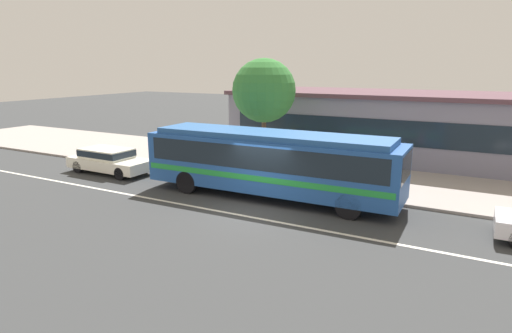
% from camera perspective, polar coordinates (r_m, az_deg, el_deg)
% --- Properties ---
extents(ground_plane, '(120.00, 120.00, 0.00)m').
position_cam_1_polar(ground_plane, '(17.08, -0.15, -5.75)').
color(ground_plane, '#353739').
extents(sidewalk_slab, '(60.00, 8.00, 0.12)m').
position_cam_1_polar(sidewalk_slab, '(23.37, 8.26, -0.54)').
color(sidewalk_slab, '#9D948D').
rests_on(sidewalk_slab, ground_plane).
extents(lane_stripe_center, '(56.00, 0.16, 0.01)m').
position_cam_1_polar(lane_stripe_center, '(16.42, -1.49, -6.53)').
color(lane_stripe_center, silver).
rests_on(lane_stripe_center, ground_plane).
extents(transit_bus, '(11.11, 2.76, 2.83)m').
position_cam_1_polar(transit_bus, '(18.30, 1.92, 0.87)').
color(transit_bus, '#2353A2').
rests_on(transit_bus, ground_plane).
extents(sedan_behind_bus, '(4.69, 1.91, 1.29)m').
position_cam_1_polar(sedan_behind_bus, '(24.06, -18.84, 0.90)').
color(sedan_behind_bus, white).
rests_on(sedan_behind_bus, ground_plane).
extents(pedestrian_waiting_near_sign, '(0.46, 0.46, 1.59)m').
position_cam_1_polar(pedestrian_waiting_near_sign, '(20.04, 17.68, -0.43)').
color(pedestrian_waiting_near_sign, '#333732').
rests_on(pedestrian_waiting_near_sign, sidewalk_slab).
extents(pedestrian_walking_along_curb, '(0.47, 0.47, 1.61)m').
position_cam_1_polar(pedestrian_walking_along_curb, '(22.92, -3.94, 1.86)').
color(pedestrian_walking_along_curb, '#2A224C').
rests_on(pedestrian_walking_along_curb, sidewalk_slab).
extents(pedestrian_standing_by_tree, '(0.48, 0.48, 1.69)m').
position_cam_1_polar(pedestrian_standing_by_tree, '(21.65, -2.85, 1.33)').
color(pedestrian_standing_by_tree, '#2B3E2E').
rests_on(pedestrian_standing_by_tree, sidewalk_slab).
extents(bus_stop_sign, '(0.16, 0.43, 2.53)m').
position_cam_1_polar(bus_stop_sign, '(19.01, 13.15, 1.29)').
color(bus_stop_sign, gray).
rests_on(bus_stop_sign, sidewalk_slab).
extents(street_tree_near_stop, '(3.39, 3.39, 5.82)m').
position_cam_1_polar(street_tree_near_stop, '(23.31, 1.07, 9.95)').
color(street_tree_near_stop, brown).
rests_on(street_tree_near_stop, sidewalk_slab).
extents(station_building, '(21.63, 7.29, 4.00)m').
position_cam_1_polar(station_building, '(27.47, 19.71, 5.01)').
color(station_building, slate).
rests_on(station_building, ground_plane).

